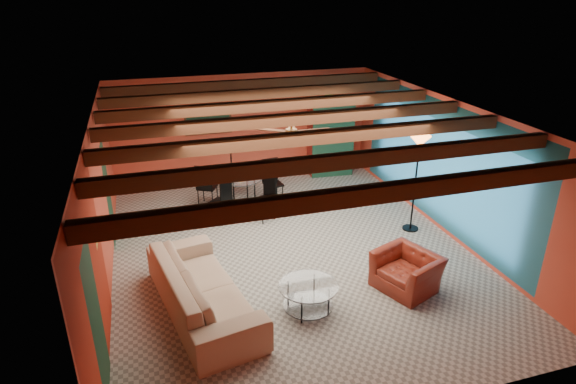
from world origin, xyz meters
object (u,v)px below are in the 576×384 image
object	(u,v)px
coffee_table	(308,298)
floor_lamp	(415,184)
sofa	(203,288)
vase	(240,162)
armchair	(407,271)
dining_table	(241,187)
armoire	(329,139)
potted_plant	(331,94)

from	to	relation	value
coffee_table	floor_lamp	xyz separation A→B (m)	(2.94, 1.97, 0.78)
sofa	vase	distance (m)	3.86
armchair	dining_table	size ratio (longest dim) A/B	0.50
armoire	potted_plant	xyz separation A→B (m)	(0.00, 0.00, 1.19)
floor_lamp	coffee_table	bearing A→B (deg)	-146.11
armchair	dining_table	world-z (taller)	dining_table
sofa	potted_plant	bearing A→B (deg)	-49.11
coffee_table	vase	distance (m)	4.12
armchair	armoire	size ratio (longest dim) A/B	0.52
vase	sofa	bearing A→B (deg)	-110.69
armchair	sofa	bearing A→B (deg)	-118.34
sofa	vase	xyz separation A→B (m)	(1.34, 3.55, 0.70)
vase	dining_table	bearing A→B (deg)	0.00
armchair	coffee_table	size ratio (longest dim) A/B	1.05
sofa	coffee_table	distance (m)	1.63
floor_lamp	vase	bearing A→B (deg)	146.94
dining_table	potted_plant	size ratio (longest dim) A/B	3.92
sofa	coffee_table	world-z (taller)	sofa
armchair	coffee_table	bearing A→B (deg)	-108.49
sofa	dining_table	xyz separation A→B (m)	(1.34, 3.55, 0.10)
sofa	vase	bearing A→B (deg)	-31.10
sofa	floor_lamp	size ratio (longest dim) A/B	1.37
armoire	armchair	bearing A→B (deg)	-93.34
dining_table	coffee_table	bearing A→B (deg)	-86.97
armchair	armoire	distance (m)	5.49
floor_lamp	potted_plant	size ratio (longest dim) A/B	4.03
dining_table	vase	bearing A→B (deg)	180.00
armchair	potted_plant	distance (m)	5.75
armchair	dining_table	bearing A→B (deg)	-175.24
potted_plant	armoire	bearing A→B (deg)	0.00
potted_plant	floor_lamp	bearing A→B (deg)	-82.77
dining_table	floor_lamp	xyz separation A→B (m)	(3.15, -2.05, 0.50)
coffee_table	armoire	xyz separation A→B (m)	(2.49, 5.52, 0.70)
dining_table	armoire	size ratio (longest dim) A/B	1.05
floor_lamp	potted_plant	xyz separation A→B (m)	(-0.45, 3.55, 1.12)
floor_lamp	vase	size ratio (longest dim) A/B	11.52
sofa	armchair	world-z (taller)	sofa
potted_plant	coffee_table	bearing A→B (deg)	-114.26
armchair	coffee_table	world-z (taller)	armchair
floor_lamp	potted_plant	world-z (taller)	potted_plant
dining_table	potted_plant	bearing A→B (deg)	28.98
armchair	floor_lamp	xyz separation A→B (m)	(1.17, 1.86, 0.70)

